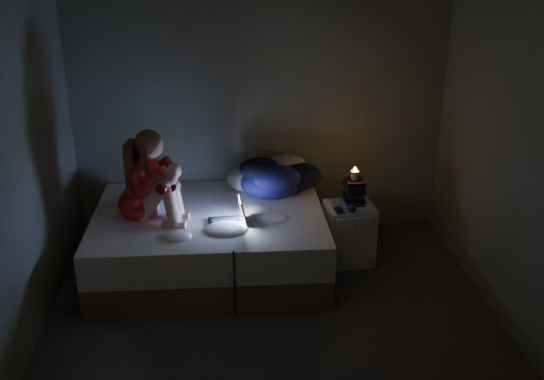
{
  "coord_description": "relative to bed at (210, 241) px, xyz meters",
  "views": [
    {
      "loc": [
        -0.32,
        -3.94,
        2.86
      ],
      "look_at": [
        0.05,
        1.0,
        0.8
      ],
      "focal_mm": 41.14,
      "sensor_mm": 36.0,
      "label": 1
    }
  ],
  "objects": [
    {
      "name": "floor",
      "position": [
        0.51,
        -1.1,
        -0.29
      ],
      "size": [
        3.6,
        3.8,
        0.02
      ],
      "primitive_type": "cube",
      "color": "#312D2A",
      "rests_on": "ground"
    },
    {
      "name": "book_stack",
      "position": [
        1.32,
        0.1,
        0.41
      ],
      "size": [
        0.19,
        0.25,
        0.24
      ],
      "primitive_type": null,
      "color": "black",
      "rests_on": "nightstand"
    },
    {
      "name": "wall_left",
      "position": [
        -1.3,
        -1.1,
        1.02
      ],
      "size": [
        0.02,
        3.8,
        2.6
      ],
      "primitive_type": "cube",
      "color": "#5A5F48",
      "rests_on": "ground"
    },
    {
      "name": "laptop",
      "position": [
        0.16,
        -0.23,
        0.39
      ],
      "size": [
        0.34,
        0.25,
        0.23
      ],
      "primitive_type": null,
      "rotation": [
        0.0,
        0.0,
        0.06
      ],
      "color": "black",
      "rests_on": "bed"
    },
    {
      "name": "wall_front",
      "position": [
        0.51,
        -3.01,
        1.02
      ],
      "size": [
        3.6,
        0.02,
        2.6
      ],
      "primitive_type": "cube",
      "color": "#5A5F48",
      "rests_on": "ground"
    },
    {
      "name": "woman",
      "position": [
        -0.59,
        -0.14,
        0.69
      ],
      "size": [
        0.55,
        0.4,
        0.83
      ],
      "primitive_type": null,
      "rotation": [
        0.0,
        0.0,
        -0.13
      ],
      "color": "maroon",
      "rests_on": "bed"
    },
    {
      "name": "candle",
      "position": [
        1.32,
        0.1,
        0.57
      ],
      "size": [
        0.07,
        0.07,
        0.08
      ],
      "primitive_type": "cylinder",
      "color": "beige",
      "rests_on": "book_stack"
    },
    {
      "name": "pillow",
      "position": [
        -0.69,
        0.16,
        0.35
      ],
      "size": [
        0.48,
        0.34,
        0.14
      ],
      "primitive_type": "cube",
      "color": "white",
      "rests_on": "bed"
    },
    {
      "name": "wall_back",
      "position": [
        0.51,
        0.81,
        1.02
      ],
      "size": [
        3.6,
        0.02,
        2.6
      ],
      "primitive_type": "cube",
      "color": "#5A5F48",
      "rests_on": "ground"
    },
    {
      "name": "wall_right",
      "position": [
        2.32,
        -1.1,
        1.02
      ],
      "size": [
        0.02,
        3.8,
        2.6
      ],
      "primitive_type": "cube",
      "color": "#5A5F48",
      "rests_on": "ground"
    },
    {
      "name": "blue_orb",
      "position": [
        1.25,
        -0.11,
        0.33
      ],
      "size": [
        0.08,
        0.08,
        0.08
      ],
      "primitive_type": "sphere",
      "color": "navy",
      "rests_on": "nightstand"
    },
    {
      "name": "nightstand",
      "position": [
        1.28,
        0.05,
        0.0
      ],
      "size": [
        0.46,
        0.42,
        0.56
      ],
      "primitive_type": "cube",
      "rotation": [
        0.0,
        0.0,
        0.1
      ],
      "color": "silver",
      "rests_on": "ground"
    },
    {
      "name": "clothes_pile",
      "position": [
        0.58,
        0.39,
        0.47
      ],
      "size": [
        0.67,
        0.56,
        0.38
      ],
      "primitive_type": null,
      "rotation": [
        0.0,
        0.0,
        -0.07
      ],
      "color": "navy",
      "rests_on": "bed"
    },
    {
      "name": "bed",
      "position": [
        0.0,
        0.0,
        0.0
      ],
      "size": [
        2.03,
        1.52,
        0.56
      ],
      "primitive_type": null,
      "color": "silver",
      "rests_on": "ground"
    },
    {
      "name": "phone",
      "position": [
        1.15,
        -0.05,
        0.29
      ],
      "size": [
        0.07,
        0.14,
        0.01
      ],
      "primitive_type": "cube",
      "rotation": [
        0.0,
        0.0,
        0.0
      ],
      "color": "black",
      "rests_on": "nightstand"
    }
  ]
}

